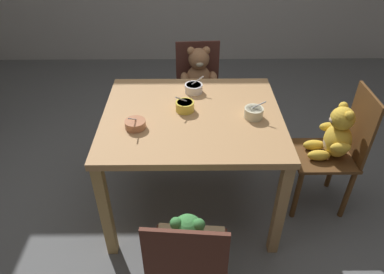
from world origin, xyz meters
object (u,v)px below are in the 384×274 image
(teddy_chair_near_right, at_px, (335,142))
(teddy_chair_far_center, at_px, (199,79))
(dining_table, at_px, (192,127))
(teddy_chair_near_front, at_px, (188,256))
(porridge_bowl_yellow_center, at_px, (185,106))
(porridge_bowl_white_far_center, at_px, (194,88))
(porridge_bowl_cream_near_right, at_px, (254,112))
(porridge_bowl_terracotta_near_left, at_px, (135,124))

(teddy_chair_near_right, relative_size, teddy_chair_far_center, 1.07)
(teddy_chair_near_right, height_order, teddy_chair_far_center, teddy_chair_near_right)
(dining_table, xyz_separation_m, teddy_chair_near_front, (-0.03, -0.84, -0.14))
(dining_table, distance_m, porridge_bowl_yellow_center, 0.14)
(teddy_chair_near_front, bearing_deg, porridge_bowl_white_far_center, 2.66)
(porridge_bowl_yellow_center, bearing_deg, teddy_chair_near_front, -88.86)
(teddy_chair_near_right, bearing_deg, porridge_bowl_cream_near_right, 3.43)
(dining_table, bearing_deg, teddy_chair_far_center, 85.65)
(porridge_bowl_white_far_center, xyz_separation_m, porridge_bowl_yellow_center, (-0.06, -0.24, 0.00))
(teddy_chair_near_right, height_order, teddy_chair_near_front, teddy_chair_near_right)
(teddy_chair_near_front, distance_m, porridge_bowl_yellow_center, 0.93)
(teddy_chair_near_right, xyz_separation_m, teddy_chair_near_front, (-0.96, -0.84, -0.02))
(teddy_chair_near_right, bearing_deg, teddy_chair_near_front, 41.25)
(porridge_bowl_white_far_center, relative_size, porridge_bowl_yellow_center, 1.09)
(porridge_bowl_cream_near_right, height_order, porridge_bowl_white_far_center, porridge_bowl_cream_near_right)
(teddy_chair_near_front, bearing_deg, teddy_chair_far_center, 1.62)
(porridge_bowl_terracotta_near_left, bearing_deg, teddy_chair_far_center, 68.23)
(dining_table, relative_size, porridge_bowl_white_far_center, 8.52)
(porridge_bowl_cream_near_right, bearing_deg, dining_table, 174.08)
(teddy_chair_near_right, relative_size, porridge_bowl_yellow_center, 7.59)
(teddy_chair_far_center, xyz_separation_m, teddy_chair_near_front, (-0.09, -1.69, -0.04))
(teddy_chair_near_front, distance_m, porridge_bowl_terracotta_near_left, 0.81)
(teddy_chair_far_center, distance_m, porridge_bowl_yellow_center, 0.84)
(dining_table, height_order, porridge_bowl_cream_near_right, porridge_bowl_cream_near_right)
(porridge_bowl_cream_near_right, distance_m, porridge_bowl_yellow_center, 0.42)
(teddy_chair_far_center, bearing_deg, dining_table, -7.83)
(teddy_chair_near_right, bearing_deg, porridge_bowl_terracotta_near_left, 6.23)
(teddy_chair_near_right, distance_m, teddy_chair_far_center, 1.22)
(porridge_bowl_cream_near_right, relative_size, porridge_bowl_white_far_center, 0.95)
(porridge_bowl_white_far_center, bearing_deg, teddy_chair_near_right, -17.25)
(porridge_bowl_white_far_center, relative_size, porridge_bowl_terracotta_near_left, 1.01)
(porridge_bowl_cream_near_right, xyz_separation_m, porridge_bowl_yellow_center, (-0.42, 0.08, -0.00))
(porridge_bowl_yellow_center, bearing_deg, teddy_chair_near_right, -2.86)
(teddy_chair_far_center, height_order, porridge_bowl_terracotta_near_left, porridge_bowl_terracotta_near_left)
(teddy_chair_far_center, distance_m, porridge_bowl_white_far_center, 0.61)
(teddy_chair_far_center, xyz_separation_m, porridge_bowl_white_far_center, (-0.05, -0.57, 0.23))
(porridge_bowl_cream_near_right, distance_m, porridge_bowl_white_far_center, 0.48)
(teddy_chair_far_center, distance_m, porridge_bowl_terracotta_near_left, 1.09)
(porridge_bowl_white_far_center, bearing_deg, porridge_bowl_terracotta_near_left, -129.25)
(teddy_chair_far_center, bearing_deg, porridge_bowl_white_far_center, -8.61)
(teddy_chair_near_right, bearing_deg, porridge_bowl_white_far_center, -17.14)
(porridge_bowl_cream_near_right, bearing_deg, porridge_bowl_yellow_center, 168.91)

